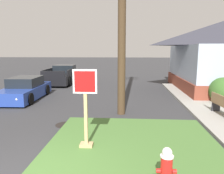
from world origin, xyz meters
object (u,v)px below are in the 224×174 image
at_px(stop_sign, 86,111).
at_px(parked_sedan_blue, 25,90).
at_px(street_bench, 223,104).
at_px(manhole_cover, 65,125).
at_px(pickup_truck_black, 63,76).
at_px(fire_hydrant, 166,171).

distance_m(stop_sign, parked_sedan_blue, 7.70).
bearing_deg(street_bench, manhole_cover, -168.45).
xyz_separation_m(stop_sign, parked_sedan_blue, (-4.69, 6.07, -0.57)).
bearing_deg(manhole_cover, pickup_truck_black, 107.07).
distance_m(stop_sign, manhole_cover, 2.51).
height_order(fire_hydrant, stop_sign, stop_sign).
relative_size(fire_hydrant, manhole_cover, 1.30).
height_order(stop_sign, parked_sedan_blue, stop_sign).
xyz_separation_m(fire_hydrant, stop_sign, (-1.89, 1.88, 0.60)).
relative_size(parked_sedan_blue, pickup_truck_black, 0.79).
distance_m(parked_sedan_blue, street_bench, 10.15).
bearing_deg(parked_sedan_blue, fire_hydrant, -50.37).
relative_size(manhole_cover, pickup_truck_black, 0.13).
bearing_deg(pickup_truck_black, parked_sedan_blue, -92.98).
distance_m(parked_sedan_blue, pickup_truck_black, 6.24).
bearing_deg(fire_hydrant, stop_sign, 135.15).
xyz_separation_m(parked_sedan_blue, pickup_truck_black, (0.32, 6.23, 0.08)).
height_order(fire_hydrant, pickup_truck_black, pickup_truck_black).
xyz_separation_m(pickup_truck_black, street_bench, (9.40, -9.12, -0.03)).
height_order(manhole_cover, pickup_truck_black, pickup_truck_black).
bearing_deg(pickup_truck_black, fire_hydrant, -66.18).
distance_m(fire_hydrant, pickup_truck_black, 15.51).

